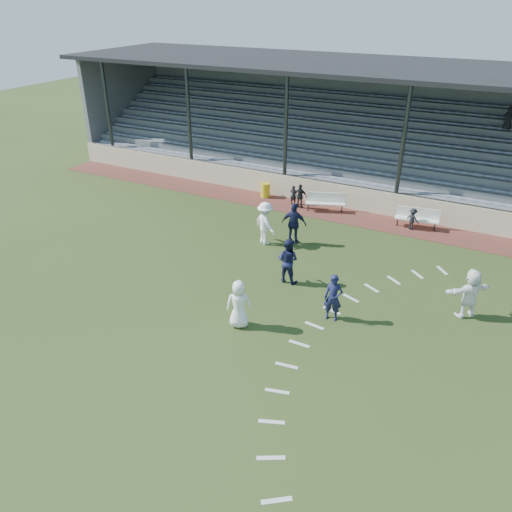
{
  "coord_description": "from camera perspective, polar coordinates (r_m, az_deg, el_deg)",
  "views": [
    {
      "loc": [
        7.46,
        -11.92,
        9.96
      ],
      "look_at": [
        0.0,
        2.5,
        1.3
      ],
      "focal_mm": 35.0,
      "sensor_mm": 36.0,
      "label": 1
    }
  ],
  "objects": [
    {
      "name": "player_navy_lead",
      "position": [
        16.98,
        8.81,
        -4.74
      ],
      "size": [
        0.68,
        0.51,
        1.7
      ],
      "primitive_type": "imported",
      "rotation": [
        0.0,
        0.0,
        0.17
      ],
      "color": "#16193C",
      "rests_on": "ground"
    },
    {
      "name": "player_white_back",
      "position": [
        18.4,
        23.26,
        -3.94
      ],
      "size": [
        1.61,
        1.52,
        1.81
      ],
      "primitive_type": "imported",
      "rotation": [
        0.0,
        0.0,
        3.87
      ],
      "color": "white",
      "rests_on": "ground"
    },
    {
      "name": "sub_left_near",
      "position": [
        26.3,
        4.28,
        6.99
      ],
      "size": [
        0.39,
        0.27,
        1.02
      ],
      "primitive_type": "imported",
      "rotation": [
        0.0,
        0.0,
        3.2
      ],
      "color": "black",
      "rests_on": "cinder_track"
    },
    {
      "name": "bench_left",
      "position": [
        25.62,
        8.03,
        6.32
      ],
      "size": [
        2.01,
        1.15,
        0.95
      ],
      "rotation": [
        0.0,
        0.0,
        0.37
      ],
      "color": "white",
      "rests_on": "cinder_track"
    },
    {
      "name": "penalty_arc",
      "position": [
        15.89,
        9.27,
        -11.17
      ],
      "size": [
        3.89,
        14.63,
        0.01
      ],
      "color": "silver",
      "rests_on": "ground"
    },
    {
      "name": "sub_right",
      "position": [
        24.45,
        17.44,
        4.06
      ],
      "size": [
        0.75,
        0.56,
        1.03
      ],
      "primitive_type": "imported",
      "rotation": [
        0.0,
        0.0,
        2.85
      ],
      "color": "black",
      "rests_on": "cinder_track"
    },
    {
      "name": "bench_right",
      "position": [
        24.72,
        17.97,
        4.36
      ],
      "size": [
        2.04,
        0.74,
        0.95
      ],
      "rotation": [
        0.0,
        0.0,
        0.15
      ],
      "color": "white",
      "rests_on": "cinder_track"
    },
    {
      "name": "retaining_wall",
      "position": [
        26.35,
        9.14,
        6.9
      ],
      "size": [
        34.0,
        0.18,
        1.2
      ],
      "primitive_type": "cube",
      "color": "beige",
      "rests_on": "ground"
    },
    {
      "name": "player_navy_wing",
      "position": [
        21.95,
        4.37,
        3.72
      ],
      "size": [
        1.17,
        0.65,
        1.88
      ],
      "primitive_type": "imported",
      "rotation": [
        0.0,
        0.0,
        3.33
      ],
      "color": "#16193C",
      "rests_on": "ground"
    },
    {
      "name": "player_navy_mid",
      "position": [
        18.98,
        3.64,
        -0.52
      ],
      "size": [
        0.89,
        0.7,
        1.79
      ],
      "primitive_type": "imported",
      "rotation": [
        0.0,
        0.0,
        3.11
      ],
      "color": "#16193C",
      "rests_on": "ground"
    },
    {
      "name": "cinder_track",
      "position": [
        25.64,
        8.27,
        4.94
      ],
      "size": [
        34.0,
        2.0,
        0.02
      ],
      "primitive_type": "cube",
      "color": "#532721",
      "rests_on": "ground"
    },
    {
      "name": "football",
      "position": [
        18.39,
        -1.84,
        -4.31
      ],
      "size": [
        0.23,
        0.23,
        0.23
      ],
      "primitive_type": "sphere",
      "color": "#EF550E",
      "rests_on": "ground"
    },
    {
      "name": "player_white_wing",
      "position": [
        21.83,
        1.07,
        3.75
      ],
      "size": [
        1.44,
        1.22,
        1.94
      ],
      "primitive_type": "imported",
      "rotation": [
        0.0,
        0.0,
        2.65
      ],
      "color": "white",
      "rests_on": "ground"
    },
    {
      "name": "grandstand",
      "position": [
        30.17,
        12.41,
        12.54
      ],
      "size": [
        34.6,
        9.0,
        6.61
      ],
      "color": "slate",
      "rests_on": "ground"
    },
    {
      "name": "trash_bin",
      "position": [
        27.24,
        1.08,
        7.54
      ],
      "size": [
        0.49,
        0.49,
        0.78
      ],
      "primitive_type": "cylinder",
      "color": "gold",
      "rests_on": "cinder_track"
    },
    {
      "name": "sub_left_far",
      "position": [
        25.81,
        5.08,
        6.82
      ],
      "size": [
        0.76,
        0.37,
        1.26
      ],
      "primitive_type": "imported",
      "rotation": [
        0.0,
        0.0,
        3.23
      ],
      "color": "black",
      "rests_on": "cinder_track"
    },
    {
      "name": "ground",
      "position": [
        17.24,
        -3.85,
        -7.31
      ],
      "size": [
        90.0,
        90.0,
        0.0
      ],
      "primitive_type": "plane",
      "color": "#2A3B18",
      "rests_on": "ground"
    },
    {
      "name": "player_white_lead",
      "position": [
        16.47,
        -1.98,
        -5.52
      ],
      "size": [
        0.98,
        0.84,
        1.71
      ],
      "primitive_type": "imported",
      "rotation": [
        0.0,
        0.0,
        3.57
      ],
      "color": "white",
      "rests_on": "ground"
    }
  ]
}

